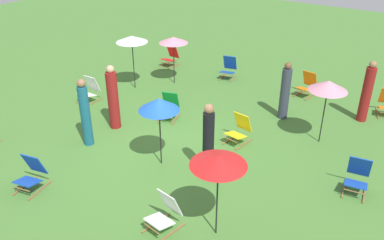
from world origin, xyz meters
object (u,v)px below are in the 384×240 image
Objects in this scene: deckchair_4 at (31,174)px; umbrella_2 at (173,40)px; umbrella_1 at (132,39)px; person_4 at (85,114)px; umbrella_0 at (159,105)px; deckchair_0 at (357,177)px; person_0 at (208,141)px; deckchair_8 at (165,213)px; umbrella_3 at (328,86)px; deckchair_1 at (90,90)px; deckchair_7 at (171,56)px; person_2 at (367,93)px; deckchair_5 at (169,107)px; deckchair_2 at (239,130)px; deckchair_9 at (229,68)px; person_3 at (285,92)px; person_1 at (113,99)px; umbrella_4 at (218,161)px; deckchair_6 at (307,85)px.

umbrella_2 is at bearing 86.26° from deckchair_4.
person_4 reaches higher than umbrella_1.
person_4 reaches higher than umbrella_0.
deckchair_0 is 0.47× the size of umbrella_0.
deckchair_8 is at bearing -13.62° from person_0.
person_4 reaches higher than umbrella_3.
deckchair_1 and deckchair_7 have the same top height.
deckchair_4 is at bearing -105.33° from person_2.
deckchair_5 is at bearing 7.89° from deckchair_1.
person_4 reaches higher than deckchair_7.
deckchair_8 is (0.37, -3.80, 0.00)m from deckchair_2.
umbrella_1 is at bearing 135.89° from deckchair_5.
person_4 is at bearing -101.16° from person_0.
deckchair_1 is 4.19m from deckchair_7.
deckchair_9 is 5.09m from person_2.
person_3 is (5.25, 0.76, -0.92)m from umbrella_1.
person_1 is 1.07× the size of person_3.
deckchair_1 is 2.20m from person_1.
person_1 reaches higher than deckchair_8.
person_4 is (-2.20, -0.35, -0.71)m from umbrella_0.
umbrella_4 reaches higher than deckchair_2.
deckchair_9 is 5.29m from umbrella_3.
deckchair_9 is at bearing 171.04° from person_3.
person_3 reaches higher than deckchair_8.
deckchair_2 is 0.99× the size of deckchair_4.
deckchair_1 is at bearing 158.80° from umbrella_0.
person_3 reaches higher than umbrella_2.
deckchair_0 is at bearing -48.75° from deckchair_6.
deckchair_5 is at bearing -164.64° from umbrella_3.
deckchair_2 is at bearing 61.06° from umbrella_0.
deckchair_7 is 0.44× the size of person_1.
deckchair_1 is 2.21m from umbrella_1.
deckchair_7 is 0.49× the size of umbrella_2.
person_1 is at bearing 155.79° from umbrella_4.
deckchair_8 is at bearing -55.25° from umbrella_2.
umbrella_1 is 1.05× the size of umbrella_3.
umbrella_2 is 0.92× the size of person_0.
umbrella_0 is 0.96× the size of person_0.
person_4 reaches higher than person_2.
person_3 is at bearing 98.58° from deckchair_8.
deckchair_7 is at bearing -102.97° from person_1.
deckchair_0 is at bearing 0.61° from deckchair_2.
deckchair_1 is 0.47× the size of person_3.
deckchair_8 is at bearing -138.83° from deckchair_0.
umbrella_2 is (0.89, 1.15, -0.17)m from umbrella_1.
deckchair_2 is 2.41m from deckchair_5.
deckchair_5 is at bearing -158.47° from person_1.
umbrella_4 is (5.22, -5.76, 0.11)m from umbrella_2.
deckchair_0 is 6.66m from person_1.
deckchair_0 and deckchair_4 have the same top height.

